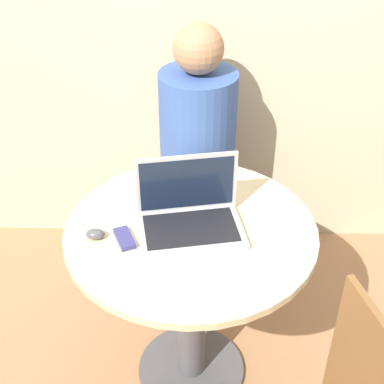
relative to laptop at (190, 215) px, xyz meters
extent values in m
plane|color=#9E704C|center=(0.00, 0.00, -0.76)|extent=(12.00, 12.00, 0.00)
cylinder|color=#4C4C51|center=(0.00, 0.00, -0.75)|extent=(0.41, 0.41, 0.02)
cylinder|color=#4C4C51|center=(0.00, 0.00, -0.41)|extent=(0.10, 0.10, 0.67)
cylinder|color=beige|center=(0.00, 0.00, -0.06)|extent=(0.80, 0.80, 0.02)
cube|color=#B7B7BC|center=(0.01, -0.03, -0.04)|extent=(0.36, 0.27, 0.02)
cube|color=black|center=(0.01, -0.03, -0.03)|extent=(0.31, 0.22, 0.00)
cube|color=#B7B7BC|center=(-0.01, 0.07, 0.07)|extent=(0.32, 0.07, 0.20)
cube|color=#141E33|center=(-0.01, 0.06, 0.07)|extent=(0.29, 0.06, 0.18)
cube|color=navy|center=(-0.20, -0.07, -0.04)|extent=(0.08, 0.11, 0.02)
ellipsoid|color=#4C4C51|center=(-0.29, -0.06, -0.03)|extent=(0.06, 0.04, 0.03)
cube|color=#3D4766|center=(0.01, 0.74, -0.55)|extent=(0.31, 0.45, 0.43)
cylinder|color=#38569E|center=(0.01, 0.63, -0.06)|extent=(0.32, 0.32, 0.53)
sphere|color=#A87A56|center=(0.01, 0.63, 0.30)|extent=(0.20, 0.20, 0.20)
camera|label=1|loc=(0.04, -1.32, 1.01)|focal=50.00mm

